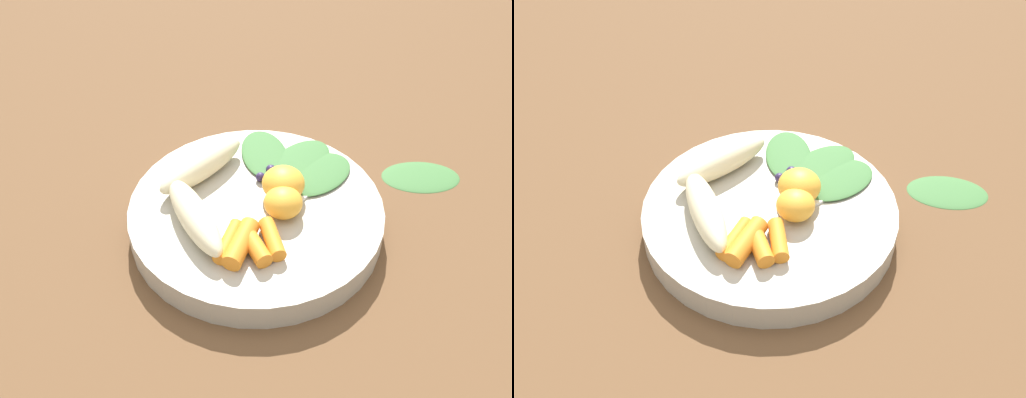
% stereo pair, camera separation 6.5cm
% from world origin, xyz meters
% --- Properties ---
extents(ground_plane, '(2.40, 2.40, 0.00)m').
position_xyz_m(ground_plane, '(0.00, 0.00, 0.00)').
color(ground_plane, brown).
extents(bowl, '(0.27, 0.27, 0.03)m').
position_xyz_m(bowl, '(0.00, 0.00, 0.02)').
color(bowl, '#B2AD9E').
rests_on(bowl, ground_plane).
extents(banana_peeled_left, '(0.12, 0.09, 0.03)m').
position_xyz_m(banana_peeled_left, '(0.04, -0.06, 0.05)').
color(banana_peeled_left, beige).
rests_on(banana_peeled_left, bowl).
extents(banana_peeled_right, '(0.12, 0.10, 0.03)m').
position_xyz_m(banana_peeled_right, '(-0.04, -0.07, 0.05)').
color(banana_peeled_right, beige).
rests_on(banana_peeled_right, bowl).
extents(orange_segment_near, '(0.05, 0.05, 0.03)m').
position_xyz_m(orange_segment_near, '(-0.02, 0.03, 0.05)').
color(orange_segment_near, '#F4A833').
rests_on(orange_segment_near, bowl).
extents(orange_segment_far, '(0.04, 0.04, 0.03)m').
position_xyz_m(orange_segment_far, '(0.01, 0.03, 0.05)').
color(orange_segment_far, '#F4A833').
rests_on(orange_segment_far, bowl).
extents(carrot_front, '(0.05, 0.02, 0.01)m').
position_xyz_m(carrot_front, '(0.06, -0.02, 0.04)').
color(carrot_front, orange).
rests_on(carrot_front, bowl).
extents(carrot_mid_left, '(0.06, 0.03, 0.02)m').
position_xyz_m(carrot_mid_left, '(0.07, -0.01, 0.04)').
color(carrot_mid_left, orange).
rests_on(carrot_mid_left, bowl).
extents(carrot_mid_right, '(0.05, 0.04, 0.02)m').
position_xyz_m(carrot_mid_right, '(0.07, 0.01, 0.04)').
color(carrot_mid_right, orange).
rests_on(carrot_mid_right, bowl).
extents(carrot_rear, '(0.05, 0.03, 0.02)m').
position_xyz_m(carrot_rear, '(0.05, 0.02, 0.04)').
color(carrot_rear, orange).
rests_on(carrot_rear, bowl).
extents(blueberry_pile, '(0.04, 0.03, 0.01)m').
position_xyz_m(blueberry_pile, '(-0.04, 0.01, 0.04)').
color(blueberry_pile, '#2D234C').
rests_on(blueberry_pile, bowl).
extents(coconut_shred_patch, '(0.05, 0.05, 0.00)m').
position_xyz_m(coconut_shred_patch, '(-0.03, 0.03, 0.03)').
color(coconut_shred_patch, white).
rests_on(coconut_shred_patch, bowl).
extents(kale_leaf_left, '(0.11, 0.10, 0.01)m').
position_xyz_m(kale_leaf_left, '(-0.06, 0.06, 0.03)').
color(kale_leaf_left, '#3D7038').
rests_on(kale_leaf_left, bowl).
extents(kale_leaf_right, '(0.12, 0.10, 0.01)m').
position_xyz_m(kale_leaf_right, '(-0.07, 0.04, 0.03)').
color(kale_leaf_right, '#3D7038').
rests_on(kale_leaf_right, bowl).
extents(kale_leaf_rear, '(0.10, 0.08, 0.01)m').
position_xyz_m(kale_leaf_rear, '(-0.09, -0.00, 0.03)').
color(kale_leaf_rear, '#3D7038').
rests_on(kale_leaf_rear, bowl).
extents(kale_leaf_stray, '(0.07, 0.10, 0.01)m').
position_xyz_m(kale_leaf_stray, '(-0.11, 0.19, 0.00)').
color(kale_leaf_stray, '#3D7038').
rests_on(kale_leaf_stray, ground_plane).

